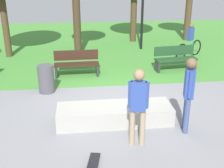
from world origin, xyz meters
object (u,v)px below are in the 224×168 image
(skateboard_by_ledge, at_px, (93,166))
(cyclist_on_bicycle, at_px, (190,43))
(skater_watching, at_px, (189,89))
(concrete_ledge, at_px, (115,114))
(park_bench_by_oak, at_px, (175,58))
(skater_performing_trick, at_px, (138,102))
(trash_bin, at_px, (46,79))
(backpack_on_ledge, at_px, (137,97))
(park_bench_center_lawn, at_px, (77,63))

(skateboard_by_ledge, xyz_separation_m, cyclist_on_bicycle, (4.65, 7.24, 0.57))
(skater_watching, relative_size, cyclist_on_bicycle, 1.17)
(concrete_ledge, height_order, park_bench_by_oak, park_bench_by_oak)
(skater_performing_trick, bearing_deg, park_bench_by_oak, 63.25)
(concrete_ledge, relative_size, trash_bin, 3.25)
(trash_bin, bearing_deg, park_bench_by_oak, 19.23)
(skater_performing_trick, bearing_deg, backpack_on_ledge, 79.07)
(skater_performing_trick, xyz_separation_m, park_bench_by_oak, (2.45, 4.86, -0.54))
(concrete_ledge, bearing_deg, skater_performing_trick, -71.10)
(skateboard_by_ledge, distance_m, cyclist_on_bicycle, 8.63)
(park_bench_by_oak, bearing_deg, skater_watching, -105.14)
(backpack_on_ledge, xyz_separation_m, skater_watching, (1.03, -0.74, 0.47))
(concrete_ledge, relative_size, park_bench_by_oak, 1.74)
(concrete_ledge, xyz_separation_m, trash_bin, (-1.88, 2.17, 0.22))
(concrete_ledge, xyz_separation_m, skateboard_by_ledge, (-0.65, -1.77, -0.15))
(skater_performing_trick, bearing_deg, skateboard_by_ledge, -144.52)
(skater_performing_trick, xyz_separation_m, park_bench_center_lawn, (-1.30, 4.65, -0.54))
(cyclist_on_bicycle, bearing_deg, park_bench_by_oak, -125.48)
(backpack_on_ledge, xyz_separation_m, skateboard_by_ledge, (-1.24, -1.91, -0.53))
(skateboard_by_ledge, bearing_deg, park_bench_by_oak, 58.19)
(skater_performing_trick, xyz_separation_m, trash_bin, (-2.24, 3.22, -0.58))
(cyclist_on_bicycle, bearing_deg, trash_bin, -150.68)
(concrete_ledge, relative_size, cyclist_on_bicycle, 1.86)
(concrete_ledge, height_order, cyclist_on_bicycle, cyclist_on_bicycle)
(park_bench_center_lawn, bearing_deg, backpack_on_ledge, -66.14)
(skateboard_by_ledge, relative_size, park_bench_by_oak, 0.50)
(concrete_ledge, bearing_deg, skateboard_by_ledge, -110.19)
(skater_performing_trick, distance_m, trash_bin, 3.97)
(backpack_on_ledge, relative_size, skateboard_by_ledge, 0.39)
(skateboard_by_ledge, bearing_deg, skater_watching, 27.29)
(concrete_ledge, height_order, skater_watching, skater_watching)
(trash_bin, xyz_separation_m, cyclist_on_bicycle, (5.88, 3.30, 0.19))
(backpack_on_ledge, distance_m, park_bench_by_oak, 4.29)
(cyclist_on_bicycle, bearing_deg, backpack_on_ledge, -122.58)
(park_bench_center_lawn, distance_m, cyclist_on_bicycle, 5.28)
(park_bench_by_oak, distance_m, trash_bin, 4.97)
(skateboard_by_ledge, bearing_deg, skater_performing_trick, 35.48)
(skater_watching, height_order, trash_bin, skater_watching)
(park_bench_by_oak, relative_size, cyclist_on_bicycle, 1.07)
(skateboard_by_ledge, relative_size, trash_bin, 0.94)
(backpack_on_ledge, xyz_separation_m, skater_performing_trick, (-0.23, -1.19, 0.43))
(trash_bin, bearing_deg, skater_performing_trick, -55.17)
(skateboard_by_ledge, relative_size, park_bench_center_lawn, 0.51)
(park_bench_center_lawn, height_order, cyclist_on_bicycle, cyclist_on_bicycle)
(backpack_on_ledge, relative_size, cyclist_on_bicycle, 0.21)
(skater_watching, relative_size, park_bench_center_lawn, 1.12)
(trash_bin, bearing_deg, concrete_ledge, -49.08)
(trash_bin, bearing_deg, skateboard_by_ledge, -72.68)
(skater_performing_trick, relative_size, park_bench_center_lawn, 1.08)
(skateboard_by_ledge, bearing_deg, park_bench_center_lawn, 93.05)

